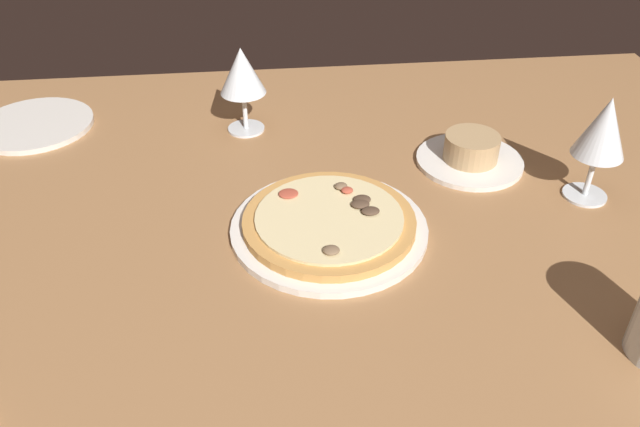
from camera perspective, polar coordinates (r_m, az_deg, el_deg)
The scene contains 6 objects.
dining_table at distance 86.58cm, azimuth -0.79°, elevation -2.76°, with size 150.00×110.00×4.00cm, color #996B42.
pizza_main at distance 84.99cm, azimuth 0.82°, elevation -0.89°, with size 26.43×26.43×3.37cm.
ramekin_on_saucer at distance 101.86cm, azimuth 13.34°, elevation 5.27°, with size 16.58×16.58×4.82cm.
wine_glass_far at distance 94.80cm, azimuth 24.07°, elevation 6.84°, with size 7.15×7.15×15.62cm.
wine_glass_near at distance 105.73cm, azimuth -7.00°, elevation 12.40°, with size 7.55×7.55×14.56cm.
side_plate at distance 120.54cm, azimuth -24.22°, elevation 7.27°, with size 19.58×19.58×0.90cm, color silver.
Camera 1 is at (-6.10, -67.23, 56.22)cm, focal length 35.70 mm.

